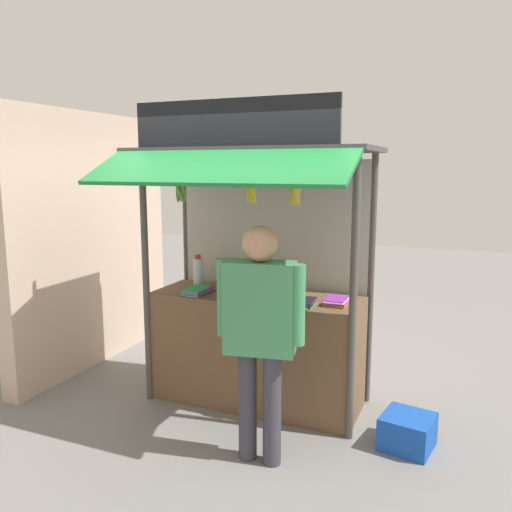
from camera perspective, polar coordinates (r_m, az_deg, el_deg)
ground_plane at (r=4.91m, az=0.00°, el=-15.63°), size 20.00×20.00×0.00m
stall_counter at (r=4.71m, az=0.00°, el=-10.18°), size 1.85×0.64×0.99m
stall_structure at (r=4.53m, az=0.34°, el=2.90°), size 2.05×1.45×2.61m
water_bottle_back_left at (r=4.85m, az=-6.38°, el=-1.79°), size 0.09×0.09×0.31m
water_bottle_front_left at (r=4.56m, az=4.58°, el=-2.98°), size 0.07×0.07×0.23m
water_bottle_far_right at (r=4.66m, az=-1.11°, el=-2.55°), size 0.07×0.07×0.25m
water_bottle_far_left at (r=4.74m, az=-3.87°, el=-2.21°), size 0.08×0.08×0.28m
magazine_stack_mid_right at (r=4.43m, az=-2.30°, el=-4.17°), size 0.21×0.26×0.09m
magazine_stack_left at (r=4.23m, az=5.15°, el=-5.18°), size 0.20×0.30×0.05m
magazine_stack_back_right at (r=4.32m, az=8.83°, el=-4.94°), size 0.20×0.27×0.05m
magazine_stack_rear_center at (r=4.66m, az=-6.47°, el=-3.81°), size 0.19×0.30×0.05m
banana_bunch_leftmost at (r=3.99m, az=-0.46°, el=7.12°), size 0.11×0.11×0.30m
banana_bunch_inner_left at (r=3.87m, az=4.33°, el=6.77°), size 0.11×0.11×0.31m
banana_bunch_rightmost at (r=4.28m, az=-8.31°, el=6.98°), size 0.09×0.10×0.31m
vendor_person at (r=3.63m, az=0.42°, el=-7.43°), size 0.65×0.29×1.71m
plastic_crate at (r=4.30m, az=16.30°, el=-18.03°), size 0.42×0.42×0.25m
neighbour_wall at (r=5.82m, az=-17.57°, el=1.65°), size 0.20×2.40×2.66m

